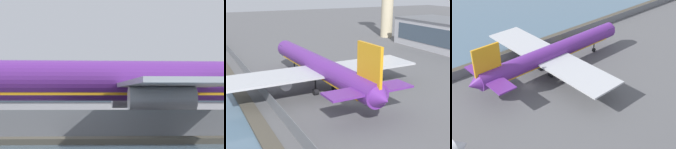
% 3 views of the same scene
% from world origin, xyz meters
% --- Properties ---
extents(ground_plane, '(500.00, 500.00, 0.00)m').
position_xyz_m(ground_plane, '(0.00, 0.00, 0.00)').
color(ground_plane, '#565659').
extents(shoreline_seawall, '(320.00, 3.00, 0.50)m').
position_xyz_m(shoreline_seawall, '(0.00, -20.50, 0.25)').
color(shoreline_seawall, '#474238').
rests_on(shoreline_seawall, ground).
extents(perimeter_fence, '(280.00, 0.10, 2.78)m').
position_xyz_m(perimeter_fence, '(0.00, -16.00, 1.39)').
color(perimeter_fence, slate).
rests_on(perimeter_fence, ground).
extents(cargo_jet_purple, '(55.55, 47.88, 15.13)m').
position_xyz_m(cargo_jet_purple, '(-10.49, -2.08, 5.77)').
color(cargo_jet_purple, '#602889').
rests_on(cargo_jet_purple, ground).
extents(baggage_tug, '(3.58, 2.85, 1.80)m').
position_xyz_m(baggage_tug, '(-26.35, -13.02, 0.81)').
color(baggage_tug, yellow).
rests_on(baggage_tug, ground).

